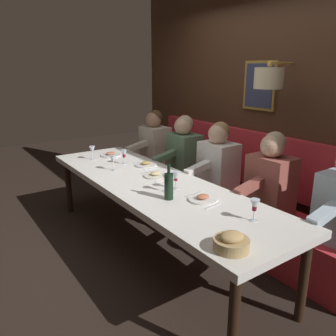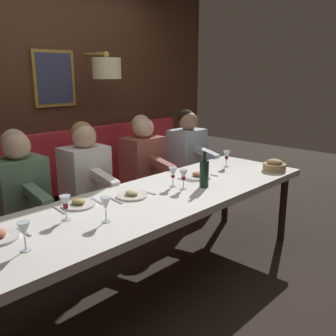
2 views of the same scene
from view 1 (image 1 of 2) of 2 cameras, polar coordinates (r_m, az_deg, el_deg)
name	(u,v)px [view 1 (image 1 of 2)]	position (r m, az deg, el deg)	size (l,w,h in m)	color
ground_plane	(153,251)	(3.56, -2.47, -13.76)	(12.00, 12.00, 0.00)	black
dining_table	(153,188)	(3.27, -2.62, -3.36)	(0.90, 3.10, 0.74)	silver
banquette_bench	(218,210)	(3.95, 8.51, -7.06)	(0.52, 3.30, 0.45)	red
back_wall_panel	(260,107)	(4.07, 15.22, 9.84)	(0.59, 4.50, 2.90)	#422819
diner_near	(271,176)	(3.32, 16.91, -1.38)	(0.60, 0.40, 0.79)	#934C42
diner_middle	(218,160)	(3.78, 8.42, 1.32)	(0.60, 0.40, 0.79)	white
diner_far	(183,149)	(4.24, 2.62, 3.15)	(0.60, 0.40, 0.79)	#567A5B
diner_farthest	(155,140)	(4.77, -2.29, 4.67)	(0.60, 0.40, 0.79)	beige
place_setting_0	(203,199)	(2.82, 5.88, -5.16)	(0.24, 0.32, 0.05)	white
place_setting_1	(156,175)	(3.42, -2.08, -1.20)	(0.24, 0.33, 0.05)	silver
place_setting_2	(111,155)	(4.28, -9.63, 2.23)	(0.24, 0.31, 0.05)	silver
place_setting_3	(146,164)	(3.80, -3.73, 0.62)	(0.24, 0.33, 0.05)	silver
wine_glass_0	(176,177)	(3.04, 1.31, -1.46)	(0.07, 0.07, 0.16)	silver
wine_glass_1	(113,160)	(3.64, -9.25, 1.39)	(0.07, 0.07, 0.16)	silver
wine_glass_2	(92,150)	(4.12, -12.67, 2.97)	(0.07, 0.07, 0.16)	silver
wine_glass_3	(166,179)	(2.97, -0.36, -1.87)	(0.07, 0.07, 0.16)	silver
wine_glass_4	(124,154)	(3.87, -7.43, 2.34)	(0.07, 0.07, 0.16)	silver
wine_glass_5	(255,206)	(2.49, 14.39, -6.17)	(0.07, 0.07, 0.16)	silver
wine_bottle	(169,186)	(2.80, 0.13, -3.03)	(0.08, 0.08, 0.30)	black
bread_bowl	(231,242)	(2.11, 10.63, -12.22)	(0.22, 0.22, 0.12)	tan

